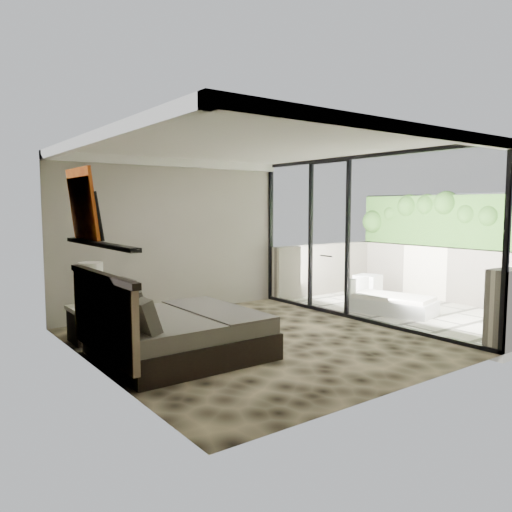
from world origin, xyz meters
TOP-DOWN VIEW (x-y plane):
  - floor at (0.00, 0.00)m, footprint 5.00×5.00m
  - ceiling at (0.00, 0.00)m, footprint 4.50×5.00m
  - back_wall at (0.00, 2.49)m, footprint 4.50×0.02m
  - left_wall at (-2.24, 0.00)m, footprint 0.02×5.00m
  - glass_wall at (2.25, 0.00)m, footprint 0.08×5.00m
  - terrace_slab at (3.75, 0.00)m, footprint 3.00×5.00m
  - parapet_far at (5.10, 0.00)m, footprint 0.30×5.00m
  - foliage_hedge at (5.10, 0.00)m, footprint 0.36×4.60m
  - picture_ledge at (-2.18, 0.10)m, footprint 0.12×2.20m
  - bed at (-1.30, -0.01)m, footprint 2.03×1.96m
  - nightstand at (-1.91, 1.38)m, footprint 0.62×0.62m
  - table_lamp at (-1.87, 1.39)m, footprint 0.34×0.34m
  - abstract_canvas at (-2.19, 0.64)m, footprint 0.13×0.90m
  - framed_print at (-2.14, 0.43)m, footprint 0.11×0.50m
  - ottoman at (4.04, 1.38)m, footprint 0.60×0.60m
  - lounger at (3.16, 0.09)m, footprint 1.11×1.65m

SIDE VIEW (x-z plane):
  - terrace_slab at x=3.75m, z-range -0.12..0.00m
  - floor at x=0.00m, z-range 0.00..0.00m
  - lounger at x=3.16m, z-range -0.11..0.48m
  - ottoman at x=4.04m, z-range 0.00..0.48m
  - nightstand at x=-1.91m, z-range 0.00..0.57m
  - bed at x=-1.30m, z-range -0.23..0.89m
  - parapet_far at x=5.10m, z-range 0.00..1.10m
  - table_lamp at x=-1.87m, z-range 0.61..1.23m
  - back_wall at x=0.00m, z-range 0.00..2.80m
  - left_wall at x=-2.24m, z-range 0.00..2.80m
  - glass_wall at x=2.25m, z-range 0.00..2.80m
  - picture_ledge at x=-2.18m, z-range 1.48..1.52m
  - foliage_hedge at x=5.10m, z-range 1.10..2.20m
  - framed_print at x=-2.14m, z-range 1.53..2.12m
  - abstract_canvas at x=-2.19m, z-range 1.53..2.42m
  - ceiling at x=0.00m, z-range 2.78..2.80m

